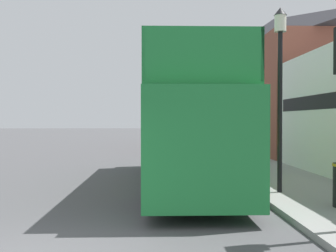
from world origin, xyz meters
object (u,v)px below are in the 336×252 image
object	(u,v)px
parked_car_ahead_of_bus	(184,146)
lamp_post_third	(197,103)
lamp_post_nearest	(280,66)
lamp_post_second	(220,99)
tour_bus	(185,129)

from	to	relation	value
parked_car_ahead_of_bus	lamp_post_third	distance (m)	9.56
lamp_post_nearest	lamp_post_second	distance (m)	9.65
tour_bus	lamp_post_third	distance (m)	17.23
lamp_post_nearest	lamp_post_second	world-z (taller)	lamp_post_nearest
lamp_post_nearest	lamp_post_third	size ratio (longest dim) A/B	1.08
tour_bus	parked_car_ahead_of_bus	size ratio (longest dim) A/B	2.69
parked_car_ahead_of_bus	lamp_post_third	size ratio (longest dim) A/B	0.84
parked_car_ahead_of_bus	lamp_post_second	distance (m)	3.18
lamp_post_nearest	lamp_post_second	xyz separation A→B (m)	(0.03, 9.64, -0.37)
lamp_post_third	lamp_post_nearest	bearing A→B (deg)	-89.84
lamp_post_nearest	parked_car_ahead_of_bus	bearing A→B (deg)	100.05
lamp_post_third	tour_bus	bearing A→B (deg)	-97.98
parked_car_ahead_of_bus	lamp_post_nearest	xyz separation A→B (m)	(1.82, -10.27, 2.89)
lamp_post_nearest	lamp_post_third	distance (m)	19.28
lamp_post_second	lamp_post_third	distance (m)	9.64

